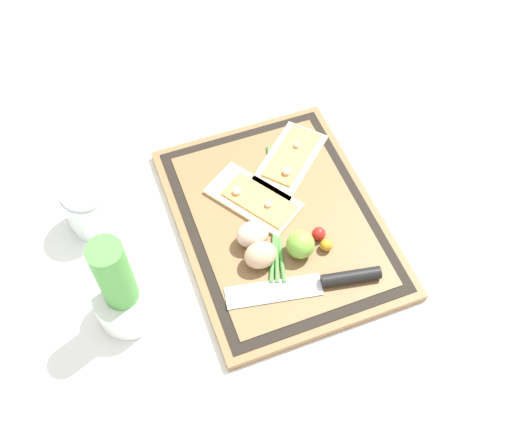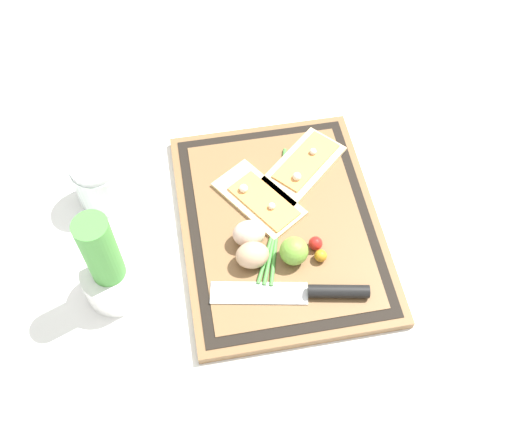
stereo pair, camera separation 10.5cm
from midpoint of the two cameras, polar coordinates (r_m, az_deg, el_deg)
The scene contains 13 objects.
ground_plane at distance 1.09m, azimuth -0.58°, elevation -0.62°, with size 6.00×6.00×0.00m, color white.
cutting_board at distance 1.08m, azimuth -0.58°, elevation -0.33°, with size 0.46×0.35×0.02m.
pizza_slice_near at distance 1.14m, azimuth 0.57°, elevation 5.50°, with size 0.18×0.19×0.02m.
pizza_slice_far at distance 1.09m, azimuth -2.91°, elevation 1.77°, with size 0.19×0.16×0.02m.
knife at distance 1.00m, azimuth 4.00°, elevation -6.10°, with size 0.08×0.26×0.02m.
egg_brown at distance 1.00m, azimuth -2.54°, elevation -3.64°, with size 0.05×0.06×0.05m, color tan.
egg_pink at distance 1.02m, azimuth -3.25°, elevation -1.64°, with size 0.05×0.06×0.05m, color beige.
lime at distance 1.01m, azimuth 1.31°, elevation -2.63°, with size 0.05×0.05×0.05m, color #70A838.
cherry_tomato_red at distance 1.04m, azimuth 3.15°, elevation -1.59°, with size 0.02×0.02×0.02m, color red.
cherry_tomato_yellow at distance 1.03m, azimuth 3.84°, elevation -2.67°, with size 0.02×0.02×0.02m, color orange.
scallion_bunch at distance 1.07m, azimuth -0.96°, elevation 0.73°, with size 0.29×0.13×0.01m.
herb_pot at distance 0.97m, azimuth -15.70°, elevation -7.09°, with size 0.10×0.10×0.21m.
sauce_jar at distance 1.11m, azimuth -18.03°, elevation 0.85°, with size 0.09×0.09×0.10m.
Camera 1 is at (-0.54, 0.24, 0.91)m, focal length 42.00 mm.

